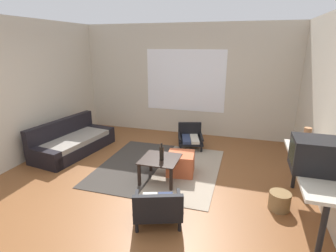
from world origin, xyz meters
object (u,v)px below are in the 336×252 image
glass_bottle (162,153)px  ottoman_orange (181,164)px  console_shelf (310,170)px  crt_television (316,155)px  armchair_by_window (190,137)px  armchair_striped_foreground (158,207)px  coffee_table (160,162)px  clay_vase (306,143)px  couch (72,142)px  wicker_basket (279,201)px

glass_bottle → ottoman_orange: bearing=57.8°
console_shelf → crt_television: 0.33m
armchair_by_window → armchair_striped_foreground: armchair_striped_foreground is taller
coffee_table → glass_bottle: glass_bottle is taller
armchair_striped_foreground → clay_vase: size_ratio=2.20×
crt_television → clay_vase: crt_television is taller
crt_television → ottoman_orange: bearing=152.9°
armchair_striped_foreground → crt_television: bearing=14.4°
armchair_by_window → console_shelf: (1.97, -2.10, 0.48)m
ottoman_orange → clay_vase: bearing=-10.6°
coffee_table → ottoman_orange: size_ratio=1.34×
coffee_table → armchair_by_window: bearing=84.6°
coffee_table → crt_television: size_ratio=1.15×
armchair_striped_foreground → ottoman_orange: (-0.05, 1.41, -0.04)m
ottoman_orange → glass_bottle: glass_bottle is taller
ottoman_orange → crt_television: 2.23m
ottoman_orange → clay_vase: size_ratio=1.33×
coffee_table → console_shelf: 2.21m
couch → coffee_table: bearing=-16.4°
coffee_table → wicker_basket: bearing=-9.2°
couch → armchair_striped_foreground: 3.05m
couch → armchair_striped_foreground: (2.52, -1.72, 0.02)m
crt_television → wicker_basket: (-0.27, 0.31, -0.86)m
armchair_striped_foreground → console_shelf: console_shelf is taller
couch → console_shelf: bearing=-14.1°
clay_vase → glass_bottle: (-2.09, -0.02, -0.40)m
coffee_table → glass_bottle: bearing=-42.7°
coffee_table → armchair_striped_foreground: armchair_striped_foreground is taller
armchair_by_window → clay_vase: (1.97, -1.68, 0.69)m
ottoman_orange → crt_television: size_ratio=0.86×
couch → console_shelf: console_shelf is taller
crt_television → armchair_by_window: bearing=130.9°
crt_television → glass_bottle: crt_television is taller
clay_vase → armchair_striped_foreground: bearing=-149.5°
coffee_table → crt_television: crt_television is taller
clay_vase → wicker_basket: clay_vase is taller
console_shelf → glass_bottle: console_shelf is taller
armchair_by_window → console_shelf: size_ratio=0.41×
clay_vase → ottoman_orange: bearing=169.4°
armchair_striped_foreground → clay_vase: clay_vase is taller
console_shelf → armchair_by_window: bearing=133.2°
console_shelf → wicker_basket: size_ratio=6.06×
armchair_striped_foreground → glass_bottle: (-0.29, 1.04, 0.29)m
clay_vase → wicker_basket: (-0.27, -0.29, -0.79)m
coffee_table → armchair_by_window: armchair_by_window is taller
couch → clay_vase: bearing=-8.7°
coffee_table → console_shelf: (2.13, -0.44, 0.38)m
console_shelf → clay_vase: clay_vase is taller
coffee_table → crt_television: bearing=-16.1°
clay_vase → console_shelf: bearing=-90.0°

